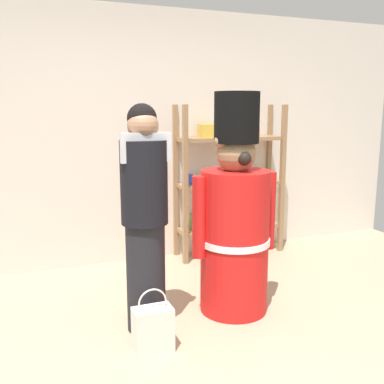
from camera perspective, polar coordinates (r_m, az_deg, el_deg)
name	(u,v)px	position (r m, az deg, el deg)	size (l,w,h in m)	color
ground_plane	(231,362)	(3.08, 4.98, -20.92)	(6.40, 6.40, 0.00)	tan
back_wall	(138,138)	(4.69, -6.90, 6.93)	(6.40, 0.12, 2.60)	silver
merchandise_shelf	(229,180)	(4.88, 4.78, 1.50)	(1.20, 0.35, 1.64)	#93704C
teddy_bear_guard	(235,222)	(3.50, 5.50, -3.91)	(0.71, 0.56, 1.73)	red
person_shopper	(145,216)	(3.17, -6.07, -3.04)	(0.35, 0.33, 1.64)	black
shopping_bag	(153,328)	(3.12, -5.02, -17.02)	(0.26, 0.15, 0.44)	silver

